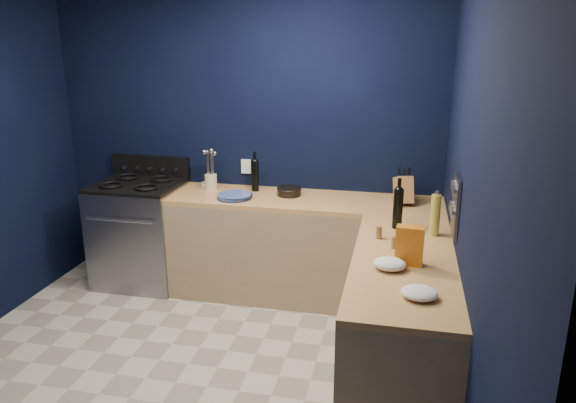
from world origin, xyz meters
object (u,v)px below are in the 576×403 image
(utensil_crock, at_px, (211,182))
(crouton_bag, at_px, (409,246))
(plate_stack, at_px, (234,196))
(gas_range, at_px, (141,235))
(knife_block, at_px, (403,190))

(utensil_crock, height_order, crouton_bag, crouton_bag)
(plate_stack, xyz_separation_m, utensil_crock, (-0.29, 0.23, 0.05))
(gas_range, distance_m, plate_stack, 1.06)
(gas_range, height_order, utensil_crock, utensil_crock)
(gas_range, xyz_separation_m, crouton_bag, (2.39, -1.21, 0.56))
(gas_range, bearing_deg, knife_block, 1.39)
(knife_block, bearing_deg, plate_stack, 171.53)
(utensil_crock, bearing_deg, knife_block, -2.48)
(plate_stack, distance_m, utensil_crock, 0.37)
(gas_range, height_order, plate_stack, plate_stack)
(crouton_bag, bearing_deg, gas_range, 158.06)
(utensil_crock, relative_size, crouton_bag, 0.57)
(plate_stack, height_order, crouton_bag, crouton_bag)
(utensil_crock, distance_m, crouton_bag, 2.19)
(gas_range, distance_m, utensil_crock, 0.84)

